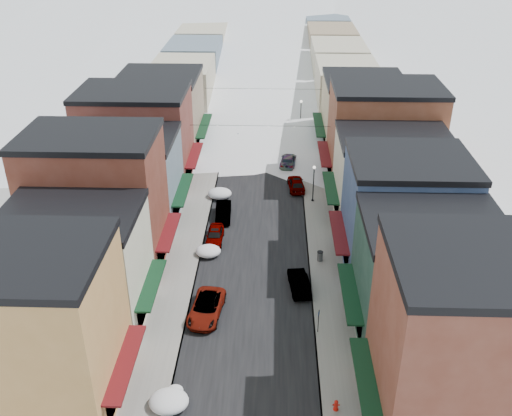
# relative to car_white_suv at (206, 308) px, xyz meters

# --- Properties ---
(road) EXTENTS (10.00, 160.00, 0.01)m
(road) POSITION_rel_car_white_suv_xyz_m (3.50, 47.07, -0.72)
(road) COLOR black
(road) RESTS_ON ground
(sidewalk_left) EXTENTS (3.20, 160.00, 0.15)m
(sidewalk_left) POSITION_rel_car_white_suv_xyz_m (-3.10, 47.07, -0.65)
(sidewalk_left) COLOR gray
(sidewalk_left) RESTS_ON ground
(sidewalk_right) EXTENTS (3.20, 160.00, 0.15)m
(sidewalk_right) POSITION_rel_car_white_suv_xyz_m (10.10, 47.07, -0.65)
(sidewalk_right) COLOR gray
(sidewalk_right) RESTS_ON ground
(curb_left) EXTENTS (0.10, 160.00, 0.15)m
(curb_left) POSITION_rel_car_white_suv_xyz_m (-1.55, 47.07, -0.65)
(curb_left) COLOR slate
(curb_left) RESTS_ON ground
(curb_right) EXTENTS (0.10, 160.00, 0.15)m
(curb_right) POSITION_rel_car_white_suv_xyz_m (8.55, 47.07, -0.65)
(curb_right) COLOR slate
(curb_right) RESTS_ON ground
(bldg_l_yellow) EXTENTS (11.30, 8.70, 11.50)m
(bldg_l_yellow) POSITION_rel_car_white_suv_xyz_m (-9.69, -8.93, 5.04)
(bldg_l_yellow) COLOR #DB9A50
(bldg_l_yellow) RESTS_ON ground
(bldg_l_cream) EXTENTS (11.30, 8.20, 9.50)m
(bldg_l_cream) POSITION_rel_car_white_suv_xyz_m (-9.69, -0.43, 4.04)
(bldg_l_cream) COLOR #F0E6C1
(bldg_l_cream) RESTS_ON ground
(bldg_l_brick_near) EXTENTS (12.30, 8.20, 12.50)m
(bldg_l_brick_near) POSITION_rel_car_white_suv_xyz_m (-10.19, 7.57, 5.54)
(bldg_l_brick_near) COLOR maroon
(bldg_l_brick_near) RESTS_ON ground
(bldg_l_grayblue) EXTENTS (11.30, 9.20, 9.00)m
(bldg_l_grayblue) POSITION_rel_car_white_suv_xyz_m (-9.69, 16.07, 3.79)
(bldg_l_grayblue) COLOR slate
(bldg_l_grayblue) RESTS_ON ground
(bldg_l_brick_far) EXTENTS (13.30, 9.20, 11.00)m
(bldg_l_brick_far) POSITION_rel_car_white_suv_xyz_m (-10.69, 25.07, 4.79)
(bldg_l_brick_far) COLOR maroon
(bldg_l_brick_far) RESTS_ON ground
(bldg_l_tan) EXTENTS (11.30, 11.20, 10.00)m
(bldg_l_tan) POSITION_rel_car_white_suv_xyz_m (-9.69, 35.07, 4.29)
(bldg_l_tan) COLOR #8D755D
(bldg_l_tan) RESTS_ON ground
(bldg_r_brick_near) EXTENTS (12.30, 9.20, 12.50)m
(bldg_r_brick_near) POSITION_rel_car_white_suv_xyz_m (17.19, -9.93, 5.54)
(bldg_r_brick_near) COLOR brown
(bldg_r_brick_near) RESTS_ON ground
(bldg_r_green) EXTENTS (11.30, 9.20, 9.50)m
(bldg_r_green) POSITION_rel_car_white_suv_xyz_m (16.69, -0.93, 4.04)
(bldg_r_green) COLOR #1D3E32
(bldg_r_green) RESTS_ON ground
(bldg_r_blue) EXTENTS (11.30, 9.20, 10.50)m
(bldg_r_blue) POSITION_rel_car_white_suv_xyz_m (16.69, 8.07, 4.54)
(bldg_r_blue) COLOR navy
(bldg_r_blue) RESTS_ON ground
(bldg_r_cream) EXTENTS (12.30, 9.20, 9.00)m
(bldg_r_cream) POSITION_rel_car_white_suv_xyz_m (17.19, 17.07, 3.79)
(bldg_r_cream) COLOR beige
(bldg_r_cream) RESTS_ON ground
(bldg_r_brick_far) EXTENTS (13.30, 9.20, 11.50)m
(bldg_r_brick_far) POSITION_rel_car_white_suv_xyz_m (17.69, 26.07, 5.04)
(bldg_r_brick_far) COLOR brown
(bldg_r_brick_far) RESTS_ON ground
(bldg_r_tan) EXTENTS (11.30, 11.20, 9.50)m
(bldg_r_tan) POSITION_rel_car_white_suv_xyz_m (16.69, 36.07, 4.04)
(bldg_r_tan) COLOR tan
(bldg_r_tan) RESTS_ON ground
(distant_blocks) EXTENTS (34.00, 55.00, 8.00)m
(distant_blocks) POSITION_rel_car_white_suv_xyz_m (3.50, 70.07, 3.28)
(distant_blocks) COLOR gray
(distant_blocks) RESTS_ON ground
(overhead_cables) EXTENTS (16.40, 15.04, 0.04)m
(overhead_cables) POSITION_rel_car_white_suv_xyz_m (3.50, 34.57, 5.48)
(overhead_cables) COLOR black
(overhead_cables) RESTS_ON ground
(car_white_suv) EXTENTS (2.95, 5.42, 1.44)m
(car_white_suv) POSITION_rel_car_white_suv_xyz_m (0.00, 0.00, 0.00)
(car_white_suv) COLOR white
(car_white_suv) RESTS_ON ground
(car_silver_sedan) EXTENTS (1.63, 3.97, 1.35)m
(car_silver_sedan) POSITION_rel_car_white_suv_xyz_m (-0.43, 11.32, -0.05)
(car_silver_sedan) COLOR #9D9FA5
(car_silver_sedan) RESTS_ON ground
(car_dark_hatch) EXTENTS (1.72, 4.42, 1.43)m
(car_dark_hatch) POSITION_rel_car_white_suv_xyz_m (0.00, 15.99, -0.00)
(car_dark_hatch) COLOR black
(car_dark_hatch) RESTS_ON ground
(car_silver_wagon) EXTENTS (2.77, 5.50, 1.53)m
(car_silver_wagon) POSITION_rel_car_white_suv_xyz_m (0.00, 36.94, 0.04)
(car_silver_wagon) COLOR #9A9CA2
(car_silver_wagon) RESTS_ON ground
(car_green_sedan) EXTENTS (1.99, 4.40, 1.40)m
(car_green_sedan) POSITION_rel_car_white_suv_xyz_m (7.49, 3.77, -0.02)
(car_green_sedan) COLOR black
(car_green_sedan) RESTS_ON ground
(car_gray_suv) EXTENTS (2.13, 4.49, 1.48)m
(car_gray_suv) POSITION_rel_car_white_suv_xyz_m (7.80, 23.06, 0.02)
(car_gray_suv) COLOR #92959A
(car_gray_suv) RESTS_ON ground
(car_black_sedan) EXTENTS (2.44, 4.88, 1.36)m
(car_black_sedan) POSITION_rel_car_white_suv_xyz_m (7.00, 29.80, -0.04)
(car_black_sedan) COLOR black
(car_black_sedan) RESTS_ON ground
(car_lane_silver) EXTENTS (2.25, 4.45, 1.45)m
(car_lane_silver) POSITION_rel_car_white_suv_xyz_m (2.85, 43.80, 0.01)
(car_lane_silver) COLOR #A5A7AD
(car_lane_silver) RESTS_ON ground
(car_lane_white) EXTENTS (3.10, 5.80, 1.55)m
(car_lane_white) POSITION_rel_car_white_suv_xyz_m (5.42, 51.24, 0.05)
(car_lane_white) COLOR white
(car_lane_white) RESTS_ON ground
(fire_hydrant) EXTENTS (0.46, 0.35, 0.79)m
(fire_hydrant) POSITION_rel_car_white_suv_xyz_m (9.47, -9.48, -0.21)
(fire_hydrant) COLOR red
(fire_hydrant) RESTS_ON sidewalk_right
(parking_sign) EXTENTS (0.12, 0.27, 2.08)m
(parking_sign) POSITION_rel_car_white_suv_xyz_m (8.77, -1.90, 0.64)
(parking_sign) COLOR black
(parking_sign) RESTS_ON sidewalk_right
(trash_can) EXTENTS (0.55, 0.55, 0.93)m
(trash_can) POSITION_rel_car_white_suv_xyz_m (9.56, 8.04, -0.10)
(trash_can) COLOR #57595C
(trash_can) RESTS_ON sidewalk_right
(streetlamp_near) EXTENTS (0.35, 0.35, 4.19)m
(streetlamp_near) POSITION_rel_car_white_suv_xyz_m (9.53, 19.96, 2.07)
(streetlamp_near) COLOR black
(streetlamp_near) RESTS_ON sidewalk_right
(streetlamp_far) EXTENTS (0.37, 0.37, 4.46)m
(streetlamp_far) POSITION_rel_car_white_suv_xyz_m (8.91, 42.07, 2.24)
(streetlamp_far) COLOR black
(streetlamp_far) RESTS_ON sidewalk_right
(planter_near) EXTENTS (0.76, 0.72, 0.66)m
(planter_near) POSITION_rel_car_white_suv_xyz_m (11.30, -4.39, -0.24)
(planter_near) COLOR #3D6A30
(planter_near) RESTS_ON sidewalk_right
(planter_far) EXTENTS (0.51, 0.51, 0.66)m
(planter_far) POSITION_rel_car_white_suv_xyz_m (11.30, -5.47, -0.24)
(planter_far) COLOR #315426
(planter_far) RESTS_ON sidewalk_right
(snow_pile_near) EXTENTS (2.63, 2.82, 1.11)m
(snow_pile_near) POSITION_rel_car_white_suv_xyz_m (-1.38, -9.44, -0.19)
(snow_pile_near) COLOR white
(snow_pile_near) RESTS_ON ground
(snow_pile_mid) EXTENTS (2.35, 2.65, 0.99)m
(snow_pile_mid) POSITION_rel_car_white_suv_xyz_m (-0.78, 8.81, -0.25)
(snow_pile_mid) COLOR white
(snow_pile_mid) RESTS_ON ground
(snow_pile_far) EXTENTS (2.65, 2.83, 1.12)m
(snow_pile_far) POSITION_rel_car_white_suv_xyz_m (-0.78, 20.65, -0.19)
(snow_pile_far) COLOR white
(snow_pile_far) RESTS_ON ground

